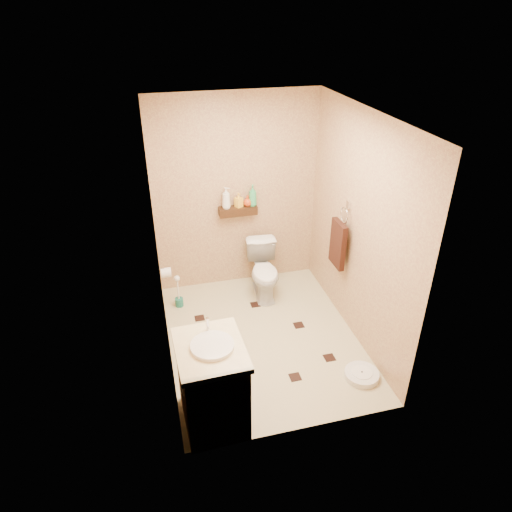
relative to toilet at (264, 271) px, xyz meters
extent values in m
plane|color=#BDB28A|center=(-0.24, -0.83, -0.33)|extent=(2.50, 2.50, 0.00)
cube|color=tan|center=(-0.24, 0.42, 0.87)|extent=(2.00, 0.04, 2.40)
cube|color=tan|center=(-0.24, -2.08, 0.87)|extent=(2.00, 0.04, 2.40)
cube|color=tan|center=(-1.24, -0.83, 0.87)|extent=(0.04, 2.50, 2.40)
cube|color=tan|center=(0.76, -0.83, 0.87)|extent=(0.04, 2.50, 2.40)
cube|color=white|center=(-0.24, -0.83, 2.07)|extent=(2.00, 2.50, 0.02)
cube|color=#3E2310|center=(-0.24, 0.34, 0.69)|extent=(0.46, 0.14, 0.10)
cube|color=black|center=(-0.56, -1.10, -0.33)|extent=(0.11, 0.11, 0.01)
cube|color=black|center=(0.21, -0.72, -0.33)|extent=(0.11, 0.11, 0.01)
cube|color=black|center=(-0.09, -1.48, -0.33)|extent=(0.11, 0.11, 0.01)
cube|color=black|center=(-0.86, -0.31, -0.33)|extent=(0.11, 0.11, 0.01)
cube|color=black|center=(0.35, -1.31, -0.33)|extent=(0.11, 0.11, 0.01)
cube|color=black|center=(-0.17, -0.21, -0.33)|extent=(0.11, 0.11, 0.01)
imported|color=white|center=(0.00, 0.00, 0.00)|extent=(0.43, 0.68, 0.66)
cube|color=brown|center=(-0.94, -1.78, 0.05)|extent=(0.53, 0.65, 0.77)
cube|color=#F7E9B2|center=(-0.94, -1.78, 0.46)|extent=(0.57, 0.69, 0.05)
cylinder|color=white|center=(-0.92, -1.78, 0.49)|extent=(0.35, 0.35, 0.05)
cylinder|color=silver|center=(-0.92, -1.57, 0.55)|extent=(0.03, 0.03, 0.12)
cylinder|color=silver|center=(0.55, -1.65, -0.30)|extent=(0.44, 0.44, 0.06)
cylinder|color=white|center=(0.55, -1.65, -0.27)|extent=(0.20, 0.20, 0.01)
cylinder|color=#1A685A|center=(-1.06, 0.00, -0.28)|extent=(0.10, 0.10, 0.11)
cylinder|color=silver|center=(-1.06, 0.00, -0.08)|extent=(0.02, 0.02, 0.30)
sphere|color=silver|center=(-1.06, 0.00, 0.06)|extent=(0.07, 0.07, 0.07)
cube|color=silver|center=(0.74, -0.58, 1.05)|extent=(0.03, 0.06, 0.08)
torus|color=silver|center=(0.71, -0.58, 0.93)|extent=(0.02, 0.19, 0.19)
cube|color=#33150F|center=(0.67, -0.58, 0.59)|extent=(0.06, 0.30, 0.52)
cylinder|color=silver|center=(-1.18, -0.18, 0.27)|extent=(0.11, 0.11, 0.11)
cylinder|color=silver|center=(-1.22, -0.18, 0.33)|extent=(0.04, 0.02, 0.02)
imported|color=silver|center=(-0.38, 0.34, 0.87)|extent=(0.14, 0.14, 0.26)
imported|color=yellow|center=(-0.23, 0.34, 0.83)|extent=(0.11, 0.11, 0.18)
imported|color=#B83E15|center=(-0.12, 0.34, 0.80)|extent=(0.13, 0.13, 0.13)
imported|color=#37A563|center=(-0.06, 0.34, 0.86)|extent=(0.12, 0.12, 0.25)
camera|label=1|loc=(-1.28, -4.60, 2.93)|focal=32.00mm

